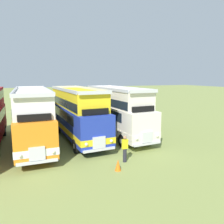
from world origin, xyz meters
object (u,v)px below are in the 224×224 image
(cone_mid_row, at_px, (118,165))
(marshal_person, at_px, (125,149))
(bus_third_in_row, at_px, (33,116))
(bus_fourth_in_row, at_px, (77,113))
(bus_fifth_in_row, at_px, (117,111))

(cone_mid_row, xyz_separation_m, marshal_person, (0.93, 1.05, 0.55))
(bus_third_in_row, bearing_deg, cone_mid_row, -59.34)
(cone_mid_row, bearing_deg, marshal_person, 48.52)
(cone_mid_row, bearing_deg, bus_fourth_in_row, 95.20)
(marshal_person, bearing_deg, bus_third_in_row, 130.08)
(bus_third_in_row, distance_m, bus_fourth_in_row, 3.66)
(bus_third_in_row, relative_size, marshal_person, 6.57)
(bus_fourth_in_row, distance_m, marshal_person, 6.71)
(bus_fourth_in_row, distance_m, cone_mid_row, 7.70)
(bus_fifth_in_row, xyz_separation_m, cone_mid_row, (-2.99, -7.19, -2.02))
(cone_mid_row, distance_m, marshal_person, 1.51)
(marshal_person, bearing_deg, bus_fourth_in_row, 104.19)
(bus_third_in_row, height_order, marshal_person, bus_third_in_row)
(bus_third_in_row, relative_size, bus_fifth_in_row, 1.14)
(bus_fourth_in_row, bearing_deg, bus_third_in_row, -178.57)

